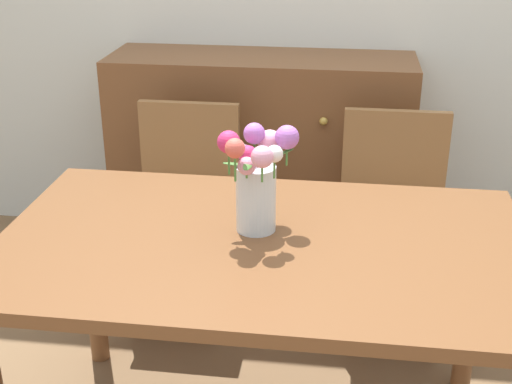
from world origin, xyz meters
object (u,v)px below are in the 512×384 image
at_px(dining_table, 263,269).
at_px(chair_right, 392,209).
at_px(flower_vase, 257,175).
at_px(dresser, 261,160).
at_px(chair_left, 186,198).

height_order(dining_table, chair_right, chair_right).
xyz_separation_m(dining_table, flower_vase, (-0.03, 0.07, 0.27)).
relative_size(dining_table, dresser, 1.10).
bearing_deg(chair_right, flower_vase, 58.51).
bearing_deg(chair_left, flower_vase, 118.46).
xyz_separation_m(dining_table, chair_right, (0.42, 0.80, -0.15)).
bearing_deg(dining_table, dresser, 97.50).
xyz_separation_m(chair_left, flower_vase, (0.40, -0.73, 0.42)).
xyz_separation_m(dining_table, chair_left, (-0.42, 0.80, -0.15)).
distance_m(dining_table, chair_left, 0.92).
distance_m(chair_right, flower_vase, 0.96).
xyz_separation_m(chair_right, dresser, (-0.60, 0.53, -0.02)).
height_order(chair_right, dresser, dresser).
height_order(dresser, flower_vase, flower_vase).
height_order(chair_right, flower_vase, flower_vase).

